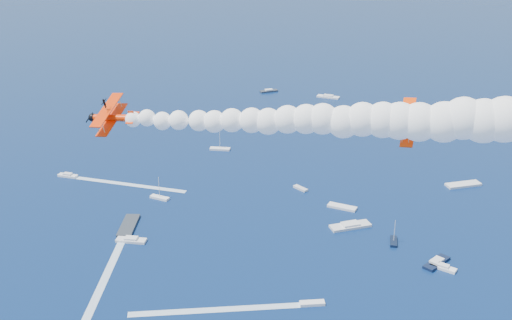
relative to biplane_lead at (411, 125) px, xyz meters
The scene contains 5 objects.
biplane_lead is the anchor object (origin of this frame).
biplane_trail 43.54m from the biplane_lead, 153.57° to the right, with size 7.81×8.76×5.28m, color #FF3305, non-canonical shape.
smoke_trail_trail 13.59m from the biplane_lead, 142.82° to the right, with size 56.88×26.26×10.75m, color white, non-canonical shape.
spectator_boats 110.63m from the biplane_lead, 103.08° to the left, with size 236.74×185.66×0.70m.
boat_wakes 90.40m from the biplane_lead, 135.72° to the left, with size 157.18×172.49×0.04m.
Camera 1 is at (56.22, -57.71, 84.62)m, focal length 44.89 mm.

